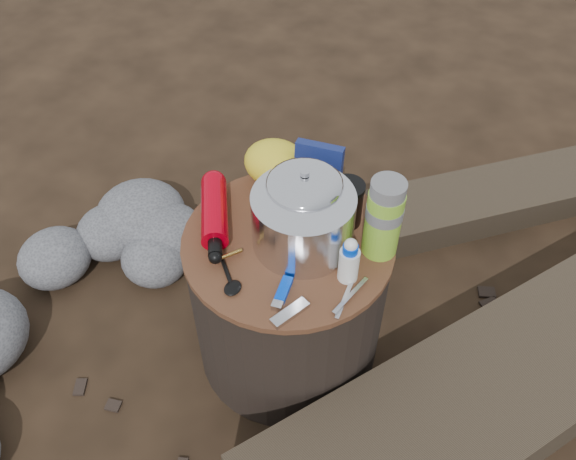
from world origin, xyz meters
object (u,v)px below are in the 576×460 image
at_px(travel_mug, 347,204).
at_px(camping_pot, 304,202).
at_px(fuel_bottle, 214,211).
at_px(stump, 288,299).
at_px(thermos, 384,218).

bearing_deg(travel_mug, camping_pot, -142.06).
bearing_deg(fuel_bottle, travel_mug, -5.61).
relative_size(camping_pot, fuel_bottle, 0.65).
xyz_separation_m(stump, camping_pot, (0.02, 0.05, 0.31)).
xyz_separation_m(fuel_bottle, travel_mug, (0.28, 0.12, 0.02)).
distance_m(stump, camping_pot, 0.31).
bearing_deg(stump, thermos, 16.94).
bearing_deg(travel_mug, thermos, -27.53).
bearing_deg(travel_mug, stump, -130.75).
xyz_separation_m(camping_pot, thermos, (0.18, 0.01, 0.02)).
relative_size(stump, travel_mug, 4.35).
bearing_deg(camping_pot, fuel_bottle, -162.68).
bearing_deg(travel_mug, fuel_bottle, -155.97).
distance_m(camping_pot, fuel_bottle, 0.21).
bearing_deg(camping_pot, stump, -108.66).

